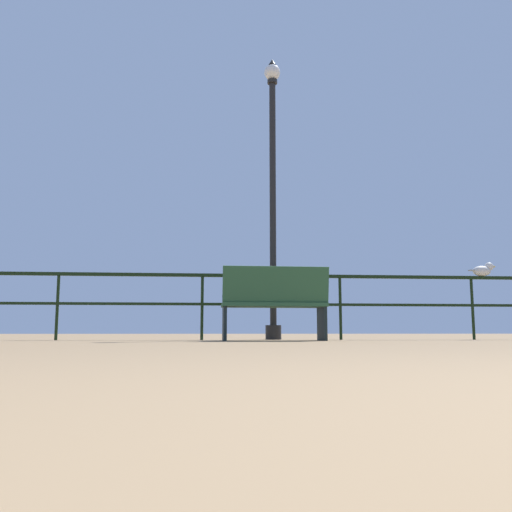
% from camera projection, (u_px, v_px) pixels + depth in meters
% --- Properties ---
extents(pier_railing, '(18.77, 0.05, 0.98)m').
position_uv_depth(pier_railing, '(272.00, 291.00, 8.21)').
color(pier_railing, black).
rests_on(pier_railing, ground_plane).
extents(bench_near_left, '(1.42, 0.72, 0.98)m').
position_uv_depth(bench_near_left, '(275.00, 301.00, 7.37)').
color(bench_near_left, '#285131').
rests_on(bench_near_left, ground_plane).
extents(lamppost_center, '(0.26, 0.26, 4.59)m').
position_uv_depth(lamppost_center, '(273.00, 185.00, 8.77)').
color(lamppost_center, black).
rests_on(lamppost_center, ground_plane).
extents(seagull_on_rail, '(0.46, 0.20, 0.22)m').
position_uv_depth(seagull_on_rail, '(483.00, 270.00, 8.56)').
color(seagull_on_rail, silver).
rests_on(seagull_on_rail, pier_railing).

